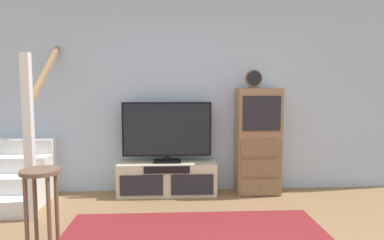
{
  "coord_description": "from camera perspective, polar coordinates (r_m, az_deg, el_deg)",
  "views": [
    {
      "loc": [
        -0.2,
        -2.23,
        1.43
      ],
      "look_at": [
        0.01,
        1.84,
        1.04
      ],
      "focal_mm": 31.45,
      "sensor_mm": 36.0,
      "label": 1
    }
  ],
  "objects": [
    {
      "name": "desk_clock",
      "position": [
        4.54,
        10.44,
        6.83
      ],
      "size": [
        0.22,
        0.08,
        0.24
      ],
      "color": "#4C3823",
      "rests_on": "side_cabinet"
    },
    {
      "name": "side_cabinet",
      "position": [
        4.63,
        11.12,
        -3.59
      ],
      "size": [
        0.58,
        0.38,
        1.43
      ],
      "color": "#93704C",
      "rests_on": "ground_plane"
    },
    {
      "name": "television",
      "position": [
        4.48,
        -4.28,
        -1.78
      ],
      "size": [
        1.18,
        0.22,
        0.81
      ],
      "color": "black",
      "rests_on": "media_console"
    },
    {
      "name": "back_wall",
      "position": [
        4.7,
        -0.58,
        4.47
      ],
      "size": [
        6.4,
        0.12,
        2.7
      ],
      "primitive_type": "cube",
      "color": "#A8BCD1",
      "rests_on": "ground_plane"
    },
    {
      "name": "media_console",
      "position": [
        4.59,
        -4.23,
        -9.87
      ],
      "size": [
        1.31,
        0.38,
        0.44
      ],
      "color": "beige",
      "rests_on": "ground_plane"
    },
    {
      "name": "staircase",
      "position": [
        4.99,
        -27.24,
        -7.43
      ],
      "size": [
        1.0,
        1.36,
        2.2
      ],
      "color": "white",
      "rests_on": "ground_plane"
    },
    {
      "name": "bar_stool_near",
      "position": [
        3.25,
        -24.21,
        -10.93
      ],
      "size": [
        0.34,
        0.34,
        0.73
      ],
      "color": "brown",
      "rests_on": "ground_plane"
    }
  ]
}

